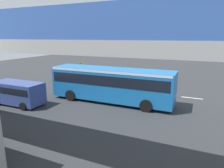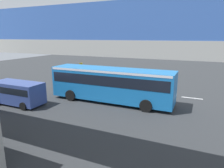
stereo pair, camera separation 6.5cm
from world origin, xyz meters
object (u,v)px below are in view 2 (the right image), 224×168
(parked_van, at_px, (18,92))
(pedestrian, at_px, (119,81))
(traffic_sign, at_px, (81,70))
(city_bus, at_px, (111,82))

(parked_van, bearing_deg, pedestrian, -123.99)
(pedestrian, bearing_deg, traffic_sign, 2.86)
(city_bus, height_order, traffic_sign, city_bus)
(city_bus, relative_size, traffic_sign, 4.12)
(pedestrian, distance_m, traffic_sign, 5.15)
(traffic_sign, bearing_deg, pedestrian, -177.14)
(city_bus, xyz_separation_m, parked_van, (7.34, 4.08, -0.70))
(parked_van, bearing_deg, city_bus, -150.94)
(city_bus, xyz_separation_m, traffic_sign, (6.27, -4.74, 0.01))
(pedestrian, height_order, traffic_sign, traffic_sign)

